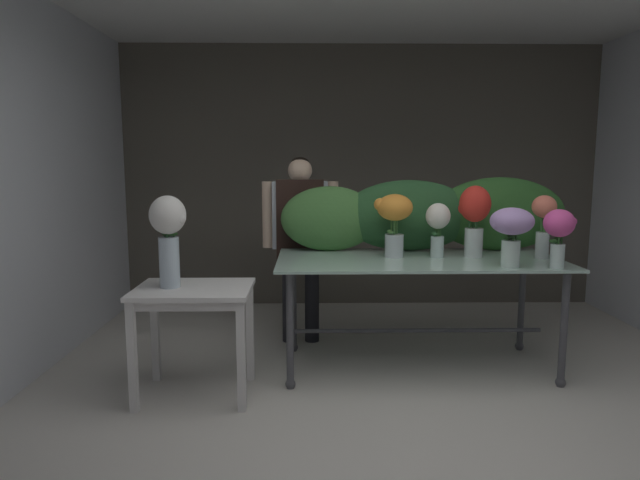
{
  "coord_description": "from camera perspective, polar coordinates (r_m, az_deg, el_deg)",
  "views": [
    {
      "loc": [
        -0.53,
        -2.51,
        1.53
      ],
      "look_at": [
        -0.47,
        1.27,
        0.99
      ],
      "focal_mm": 31.14,
      "sensor_mm": 36.0,
      "label": 1
    }
  ],
  "objects": [
    {
      "name": "vase_scarlet_snapdragons",
      "position": [
        4.22,
        15.56,
        2.5
      ],
      "size": [
        0.23,
        0.23,
        0.53
      ],
      "color": "silver",
      "rests_on": "display_table_glass"
    },
    {
      "name": "florist",
      "position": [
        4.64,
        -2.04,
        1.13
      ],
      "size": [
        0.63,
        0.24,
        1.57
      ],
      "color": "#232328",
      "rests_on": "ground"
    },
    {
      "name": "vase_sunset_anemones",
      "position": [
        4.1,
        7.61,
        2.36
      ],
      "size": [
        0.29,
        0.26,
        0.47
      ],
      "color": "silver",
      "rests_on": "display_table_glass"
    },
    {
      "name": "wall_back",
      "position": [
        5.97,
        4.16,
        6.45
      ],
      "size": [
        5.09,
        0.12,
        2.73
      ],
      "primitive_type": "cube",
      "color": "#5B564C",
      "rests_on": "ground"
    },
    {
      "name": "display_table_glass",
      "position": [
        4.13,
        10.02,
        -3.45
      ],
      "size": [
        2.05,
        0.96,
        0.83
      ],
      "color": "#ADD1C1",
      "rests_on": "ground"
    },
    {
      "name": "vase_coral_dahlias",
      "position": [
        4.32,
        21.98,
        1.88
      ],
      "size": [
        0.17,
        0.17,
        0.46
      ],
      "color": "silver",
      "rests_on": "display_table_glass"
    },
    {
      "name": "ground_plane",
      "position": [
        4.53,
        5.95,
        -11.72
      ],
      "size": [
        7.56,
        7.56,
        0.0
      ],
      "primitive_type": "plane",
      "color": "beige"
    },
    {
      "name": "foliage_backdrop",
      "position": [
        4.45,
        10.75,
        2.47
      ],
      "size": [
        2.25,
        0.3,
        0.58
      ],
      "color": "#477F3D",
      "rests_on": "display_table_glass"
    },
    {
      "name": "vase_fuchsia_peonies",
      "position": [
        3.96,
        23.32,
        0.93
      ],
      "size": [
        0.22,
        0.2,
        0.39
      ],
      "color": "silver",
      "rests_on": "display_table_glass"
    },
    {
      "name": "vase_white_roses_tall",
      "position": [
        3.65,
        -15.29,
        0.67
      ],
      "size": [
        0.24,
        0.23,
        0.59
      ],
      "color": "silver",
      "rests_on": "side_table_white"
    },
    {
      "name": "vase_ivory_lilies",
      "position": [
        4.14,
        11.99,
        1.6
      ],
      "size": [
        0.18,
        0.18,
        0.4
      ],
      "color": "silver",
      "rests_on": "display_table_glass"
    },
    {
      "name": "side_table_white",
      "position": [
        3.7,
        -12.83,
        -6.24
      ],
      "size": [
        0.74,
        0.58,
        0.73
      ],
      "color": "white",
      "rests_on": "ground"
    },
    {
      "name": "wall_left",
      "position": [
        4.69,
        -26.52,
        5.19
      ],
      "size": [
        0.12,
        3.56,
        2.73
      ],
      "primitive_type": "cube",
      "color": "silver",
      "rests_on": "ground"
    },
    {
      "name": "vase_lilac_roses",
      "position": [
        3.89,
        19.06,
        1.16
      ],
      "size": [
        0.29,
        0.29,
        0.4
      ],
      "color": "silver",
      "rests_on": "display_table_glass"
    }
  ]
}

